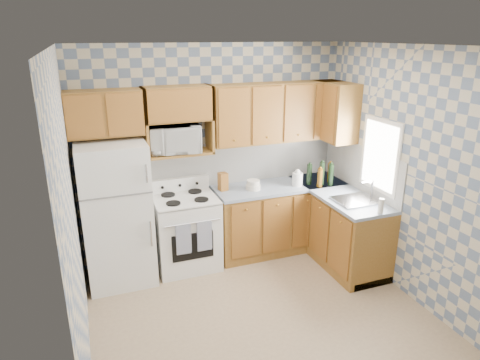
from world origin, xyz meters
name	(u,v)px	position (x,y,z in m)	size (l,w,h in m)	color
floor	(261,314)	(0.00, 0.00, 0.00)	(3.40, 3.40, 0.00)	#886E54
back_wall	(213,153)	(0.00, 1.60, 1.35)	(3.40, 0.02, 2.70)	slate
right_wall	(407,175)	(1.70, 0.00, 1.35)	(0.02, 3.20, 2.70)	slate
backsplash_back	(242,161)	(0.40, 1.59, 1.20)	(2.60, 0.01, 0.56)	white
backsplash_right	(360,168)	(1.69, 0.80, 1.20)	(0.01, 1.60, 0.56)	white
refrigerator	(117,214)	(-1.27, 1.25, 0.84)	(0.75, 0.70, 1.68)	white
stove_body	(186,233)	(-0.47, 1.28, 0.45)	(0.76, 0.65, 0.90)	white
cooktop	(185,199)	(-0.47, 1.28, 0.91)	(0.76, 0.65, 0.03)	silver
backguard	(179,184)	(-0.47, 1.55, 1.00)	(0.76, 0.08, 0.17)	white
dish_towel_left	(184,239)	(-0.58, 0.93, 0.54)	(0.18, 0.03, 0.37)	navy
dish_towel_right	(204,236)	(-0.33, 0.93, 0.54)	(0.18, 0.03, 0.37)	navy
base_cabinets_back	(279,218)	(0.82, 1.30, 0.44)	(1.75, 0.60, 0.88)	brown
base_cabinets_right	(336,226)	(1.40, 0.80, 0.44)	(0.60, 1.60, 0.88)	brown
countertop_back	(280,186)	(0.82, 1.30, 0.90)	(1.77, 0.63, 0.04)	gray
countertop_right	(339,193)	(1.40, 0.80, 0.90)	(0.63, 1.60, 0.04)	gray
upper_cabinets_back	(278,112)	(0.82, 1.44, 1.85)	(1.75, 0.33, 0.74)	brown
upper_cabinets_fridge	(104,113)	(-1.29, 1.44, 1.97)	(0.82, 0.33, 0.50)	brown
upper_cabinets_right	(334,111)	(1.53, 1.25, 1.85)	(0.33, 0.70, 0.74)	brown
microwave_shelf	(180,153)	(-0.47, 1.44, 1.44)	(0.80, 0.33, 0.03)	brown
microwave	(175,139)	(-0.52, 1.46, 1.61)	(0.59, 0.40, 0.33)	white
sink	(356,201)	(1.40, 0.45, 0.93)	(0.48, 0.40, 0.03)	#B7B7BC
window	(380,156)	(1.69, 0.45, 1.45)	(0.02, 0.66, 0.86)	silver
bottle_0	(322,173)	(1.33, 1.11, 1.07)	(0.07, 0.07, 0.30)	black
bottle_1	(331,175)	(1.43, 1.05, 1.06)	(0.07, 0.07, 0.28)	black
bottle_2	(330,173)	(1.48, 1.15, 1.05)	(0.07, 0.07, 0.26)	#5F3B0C
bottle_3	(320,178)	(1.26, 1.04, 1.04)	(0.07, 0.07, 0.24)	#5F3B0C
bottle_4	(309,174)	(1.18, 1.17, 1.06)	(0.07, 0.07, 0.27)	black
knife_block	(223,182)	(0.05, 1.36, 1.03)	(0.10, 0.10, 0.23)	brown
electric_kettle	(297,179)	(1.01, 1.18, 1.01)	(0.14, 0.14, 0.17)	white
food_containers	(253,185)	(0.42, 1.25, 0.98)	(0.19, 0.19, 0.12)	silver
soap_bottle	(381,206)	(1.44, 0.05, 1.01)	(0.06, 0.06, 0.17)	silver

